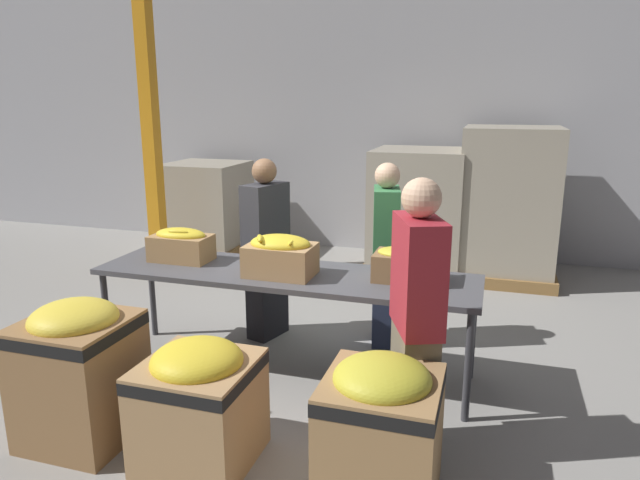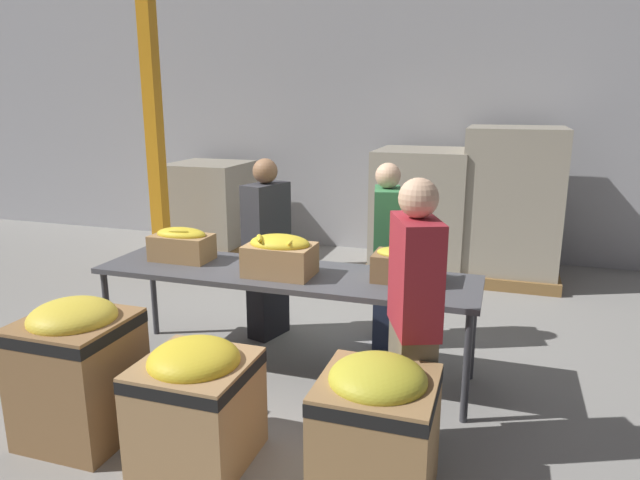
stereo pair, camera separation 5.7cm
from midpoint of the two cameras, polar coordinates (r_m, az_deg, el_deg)
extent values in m
plane|color=gray|center=(4.51, -3.07, -12.89)|extent=(30.00, 30.00, 0.00)
cube|color=#A8A8AD|center=(7.68, 7.19, 13.62)|extent=(16.00, 0.08, 4.00)
cube|color=#4C4C51|center=(4.21, -3.21, -3.45)|extent=(2.83, 0.74, 0.04)
cylinder|color=#38383D|center=(4.74, -20.13, -7.38)|extent=(0.05, 0.05, 0.75)
cylinder|color=#38383D|center=(3.82, 14.88, -12.27)|extent=(0.05, 0.05, 0.75)
cylinder|color=#38383D|center=(5.21, -15.99, -5.14)|extent=(0.05, 0.05, 0.75)
cylinder|color=#38383D|center=(4.38, 15.38, -8.78)|extent=(0.05, 0.05, 0.75)
cube|color=#A37A4C|center=(4.61, -13.29, -0.73)|extent=(0.47, 0.28, 0.20)
ellipsoid|color=yellow|center=(4.58, -13.37, 0.58)|extent=(0.41, 0.23, 0.10)
ellipsoid|color=yellow|center=(4.57, -13.64, 0.92)|extent=(0.22, 0.14, 0.06)
ellipsoid|color=yellow|center=(4.50, -13.62, 0.83)|extent=(0.17, 0.07, 0.05)
cube|color=tan|center=(4.11, -3.59, -2.00)|extent=(0.48, 0.34, 0.23)
ellipsoid|color=yellow|center=(4.07, -3.62, -0.35)|extent=(0.44, 0.31, 0.13)
ellipsoid|color=yellow|center=(4.07, -3.33, 0.26)|extent=(0.05, 0.17, 0.04)
ellipsoid|color=yellow|center=(4.03, -5.69, 0.20)|extent=(0.12, 0.17, 0.06)
ellipsoid|color=yellow|center=(4.11, -4.09, 0.15)|extent=(0.22, 0.07, 0.05)
ellipsoid|color=yellow|center=(4.00, -2.36, -0.12)|extent=(0.05, 0.20, 0.04)
cube|color=olive|center=(4.03, 8.98, -2.72)|extent=(0.45, 0.29, 0.19)
ellipsoid|color=gold|center=(4.00, 9.04, -1.33)|extent=(0.41, 0.25, 0.08)
ellipsoid|color=gold|center=(3.92, 9.88, -1.18)|extent=(0.16, 0.09, 0.05)
ellipsoid|color=gold|center=(4.04, 10.01, -0.78)|extent=(0.05, 0.19, 0.05)
ellipsoid|color=gold|center=(4.04, 10.89, -0.62)|extent=(0.15, 0.21, 0.05)
ellipsoid|color=gold|center=(4.07, 9.94, -0.69)|extent=(0.15, 0.15, 0.05)
cube|color=black|center=(5.01, -4.89, -5.50)|extent=(0.29, 0.39, 0.74)
cube|color=#333338|center=(4.83, -5.06, 2.07)|extent=(0.32, 0.46, 0.61)
sphere|color=#896042|center=(4.76, -5.16, 6.89)|extent=(0.21, 0.21, 0.21)
cube|color=#6B604C|center=(3.46, 9.51, -14.65)|extent=(0.32, 0.42, 0.77)
cube|color=maroon|center=(3.19, 10.02, -3.45)|extent=(0.36, 0.49, 0.64)
sphere|color=#DBAD89|center=(3.09, 10.36, 4.15)|extent=(0.22, 0.22, 0.22)
cube|color=#2D3856|center=(4.88, 6.80, -6.13)|extent=(0.26, 0.38, 0.73)
cube|color=#387A47|center=(4.69, 7.03, 1.52)|extent=(0.29, 0.45, 0.60)
sphere|color=#DBAD89|center=(4.62, 7.18, 6.41)|extent=(0.21, 0.21, 0.21)
cube|color=olive|center=(3.84, -22.51, -12.65)|extent=(0.60, 0.60, 0.77)
cube|color=black|center=(3.71, -22.98, -8.09)|extent=(0.61, 0.61, 0.07)
ellipsoid|color=yellow|center=(3.69, -23.08, -7.15)|extent=(0.51, 0.51, 0.21)
cube|color=tan|center=(3.45, -11.71, -16.43)|extent=(0.61, 0.61, 0.61)
cube|color=black|center=(3.33, -11.93, -12.70)|extent=(0.61, 0.61, 0.07)
ellipsoid|color=yellow|center=(3.30, -11.99, -11.68)|extent=(0.51, 0.51, 0.21)
cube|color=#A37A4C|center=(3.11, 6.19, -19.25)|extent=(0.58, 0.58, 0.67)
cube|color=black|center=(2.97, 6.33, -14.76)|extent=(0.59, 0.59, 0.07)
ellipsoid|color=gold|center=(2.94, 6.37, -13.64)|extent=(0.50, 0.50, 0.20)
cube|color=orange|center=(6.92, -16.18, 13.16)|extent=(0.16, 0.16, 4.00)
cube|color=olive|center=(7.05, 10.08, -2.47)|extent=(1.15, 1.15, 0.13)
cube|color=#A39984|center=(6.88, 10.34, 3.38)|extent=(1.05, 1.05, 1.33)
cube|color=olive|center=(7.02, 18.31, -3.04)|extent=(1.13, 1.13, 0.13)
cube|color=#A39984|center=(6.83, 18.86, 3.92)|extent=(1.04, 1.04, 1.60)
cube|color=olive|center=(7.97, -10.50, -0.55)|extent=(1.06, 1.06, 0.13)
cube|color=#A39984|center=(7.85, -10.70, 3.70)|extent=(0.98, 0.98, 1.07)
camera|label=1|loc=(0.03, -89.62, 0.09)|focal=32.00mm
camera|label=2|loc=(0.03, 90.38, -0.09)|focal=32.00mm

